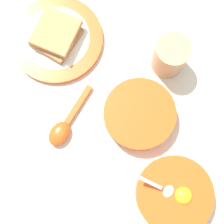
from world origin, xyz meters
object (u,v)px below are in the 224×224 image
object	(u,v)px
toast_sandwich	(56,35)
congee_bowl	(139,114)
soup_spoon	(63,128)
egg_bowl	(174,194)
toast_plate	(57,39)
drinking_cup	(170,56)

from	to	relation	value
toast_sandwich	congee_bowl	distance (m)	0.26
soup_spoon	congee_bowl	bearing A→B (deg)	139.17
soup_spoon	congee_bowl	size ratio (longest dim) A/B	1.01
egg_bowl	toast_plate	bearing A→B (deg)	-104.00
toast_plate	soup_spoon	size ratio (longest dim) A/B	1.37
toast_sandwich	drinking_cup	distance (m)	0.26
congee_bowl	toast_plate	bearing A→B (deg)	-94.30
egg_bowl	congee_bowl	size ratio (longest dim) A/B	1.02
egg_bowl	soup_spoon	size ratio (longest dim) A/B	1.02
soup_spoon	congee_bowl	world-z (taller)	congee_bowl
congee_bowl	drinking_cup	distance (m)	0.14
toast_plate	toast_sandwich	distance (m)	0.02
congee_bowl	drinking_cup	world-z (taller)	drinking_cup
drinking_cup	soup_spoon	bearing A→B (deg)	-17.22
egg_bowl	toast_sandwich	bearing A→B (deg)	-104.26
toast_plate	toast_sandwich	size ratio (longest dim) A/B	1.85
congee_bowl	egg_bowl	bearing A→B (deg)	62.03
toast_plate	soup_spoon	world-z (taller)	soup_spoon
egg_bowl	toast_plate	world-z (taller)	egg_bowl
toast_plate	drinking_cup	world-z (taller)	drinking_cup
toast_sandwich	toast_plate	bearing A→B (deg)	-49.34
soup_spoon	drinking_cup	world-z (taller)	drinking_cup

